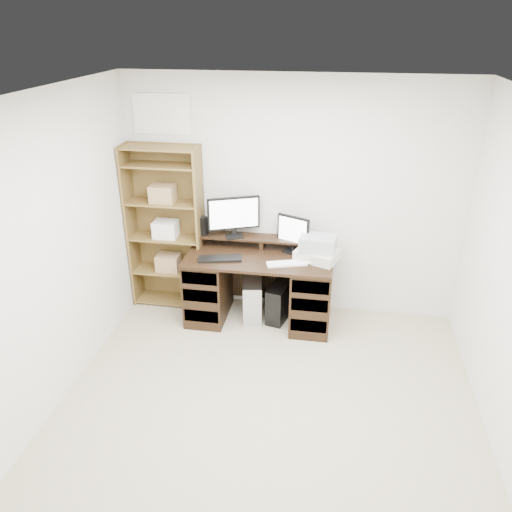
% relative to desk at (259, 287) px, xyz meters
% --- Properties ---
extents(room, '(3.54, 4.04, 2.54)m').
position_rel_desk_xyz_m(room, '(0.28, -1.64, 0.86)').
color(room, tan).
rests_on(room, ground).
extents(desk, '(1.50, 0.70, 0.75)m').
position_rel_desk_xyz_m(desk, '(0.00, 0.00, 0.00)').
color(desk, black).
rests_on(desk, ground).
extents(riser_shelf, '(1.40, 0.22, 0.12)m').
position_rel_desk_xyz_m(riser_shelf, '(0.00, 0.21, 0.45)').
color(riser_shelf, black).
rests_on(riser_shelf, desk).
extents(monitor_wide, '(0.52, 0.24, 0.43)m').
position_rel_desk_xyz_m(monitor_wide, '(-0.30, 0.19, 0.72)').
color(monitor_wide, black).
rests_on(monitor_wide, riser_shelf).
extents(monitor_small, '(0.34, 0.20, 0.39)m').
position_rel_desk_xyz_m(monitor_small, '(0.32, 0.16, 0.57)').
color(monitor_small, black).
rests_on(monitor_small, desk).
extents(speaker, '(0.10, 0.10, 0.20)m').
position_rel_desk_xyz_m(speaker, '(-0.63, 0.18, 0.58)').
color(speaker, black).
rests_on(speaker, riser_shelf).
extents(keyboard_black, '(0.46, 0.24, 0.02)m').
position_rel_desk_xyz_m(keyboard_black, '(-0.38, -0.15, 0.37)').
color(keyboard_black, black).
rests_on(keyboard_black, desk).
extents(keyboard_white, '(0.42, 0.23, 0.02)m').
position_rel_desk_xyz_m(keyboard_white, '(0.30, -0.15, 0.37)').
color(keyboard_white, white).
rests_on(keyboard_white, desk).
extents(mouse, '(0.11, 0.09, 0.04)m').
position_rel_desk_xyz_m(mouse, '(0.52, -0.11, 0.38)').
color(mouse, silver).
rests_on(mouse, desk).
extents(printer, '(0.49, 0.43, 0.10)m').
position_rel_desk_xyz_m(printer, '(0.59, 0.01, 0.41)').
color(printer, beige).
rests_on(printer, desk).
extents(basket, '(0.37, 0.28, 0.15)m').
position_rel_desk_xyz_m(basket, '(0.59, 0.01, 0.54)').
color(basket, '#A3A7AE').
rests_on(basket, printer).
extents(tower_silver, '(0.26, 0.46, 0.44)m').
position_rel_desk_xyz_m(tower_silver, '(-0.08, 0.04, -0.17)').
color(tower_silver, silver).
rests_on(tower_silver, ground).
extents(tower_black, '(0.26, 0.43, 0.41)m').
position_rel_desk_xyz_m(tower_black, '(0.21, 0.04, -0.19)').
color(tower_black, black).
rests_on(tower_black, ground).
extents(bookshelf, '(0.80, 0.30, 1.80)m').
position_rel_desk_xyz_m(bookshelf, '(-1.05, 0.21, 0.53)').
color(bookshelf, brown).
rests_on(bookshelf, ground).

